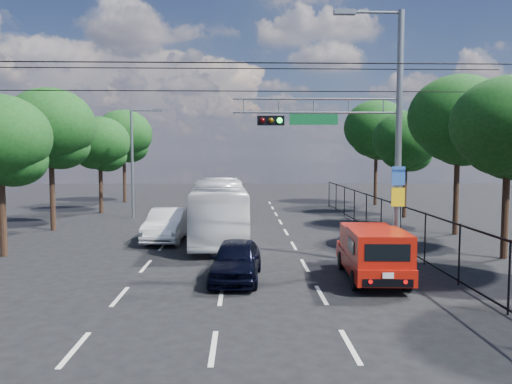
{
  "coord_description": "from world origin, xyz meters",
  "views": [
    {
      "loc": [
        0.63,
        -10.6,
        4.23
      ],
      "look_at": [
        1.15,
        7.93,
        2.8
      ],
      "focal_mm": 35.0,
      "sensor_mm": 36.0,
      "label": 1
    }
  ],
  "objects_px": {
    "red_pickup": "(372,251)",
    "navy_hatchback": "(236,260)",
    "white_van": "(168,225)",
    "white_bus": "(219,209)",
    "signal_mast": "(367,126)"
  },
  "relations": [
    {
      "from": "white_bus",
      "to": "white_van",
      "type": "relative_size",
      "value": 2.24
    },
    {
      "from": "white_van",
      "to": "white_bus",
      "type": "bearing_deg",
      "value": 13.74
    },
    {
      "from": "red_pickup",
      "to": "white_bus",
      "type": "height_order",
      "value": "white_bus"
    },
    {
      "from": "red_pickup",
      "to": "navy_hatchback",
      "type": "xyz_separation_m",
      "value": [
        -4.57,
        0.12,
        -0.28
      ]
    },
    {
      "from": "red_pickup",
      "to": "white_van",
      "type": "bearing_deg",
      "value": 135.66
    },
    {
      "from": "white_bus",
      "to": "red_pickup",
      "type": "bearing_deg",
      "value": -58.81
    },
    {
      "from": "red_pickup",
      "to": "navy_hatchback",
      "type": "relative_size",
      "value": 1.24
    },
    {
      "from": "white_bus",
      "to": "white_van",
      "type": "height_order",
      "value": "white_bus"
    },
    {
      "from": "signal_mast",
      "to": "red_pickup",
      "type": "xyz_separation_m",
      "value": [
        -0.29,
        -2.21,
        -4.28
      ]
    },
    {
      "from": "navy_hatchback",
      "to": "white_van",
      "type": "height_order",
      "value": "white_van"
    },
    {
      "from": "white_bus",
      "to": "navy_hatchback",
      "type": "bearing_deg",
      "value": -85.89
    },
    {
      "from": "signal_mast",
      "to": "white_bus",
      "type": "relative_size",
      "value": 0.9
    },
    {
      "from": "navy_hatchback",
      "to": "white_van",
      "type": "distance_m",
      "value": 8.42
    },
    {
      "from": "white_van",
      "to": "navy_hatchback",
      "type": "bearing_deg",
      "value": -62.8
    },
    {
      "from": "signal_mast",
      "to": "white_van",
      "type": "bearing_deg",
      "value": 145.93
    }
  ]
}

